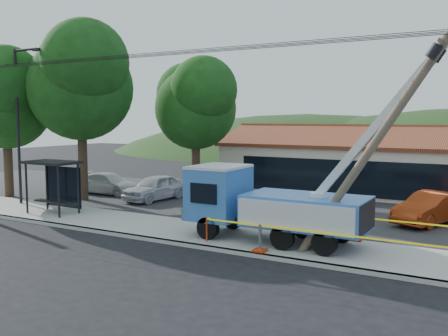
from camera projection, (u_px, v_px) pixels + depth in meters
ground at (164, 261)px, 17.95m from camera, size 120.00×120.00×0.00m
curb at (195, 246)px, 19.76m from camera, size 60.00×0.25×0.15m
sidewalk at (219, 236)px, 21.41m from camera, size 60.00×4.00×0.15m
parking_lot at (290, 207)px, 28.33m from camera, size 60.00×12.00×0.10m
strip_mall at (392, 167)px, 33.07m from camera, size 22.50×8.53×4.67m
streetlight at (20, 115)px, 28.51m from camera, size 2.13×0.22×9.00m
tree_west_near at (80, 78)px, 30.00m from camera, size 7.56×6.72×10.80m
tree_west_far at (5, 95)px, 31.27m from camera, size 6.84×6.08×9.48m
tree_lot at (195, 101)px, 32.00m from camera, size 6.30×5.60×8.94m
hill_west at (306, 152)px, 72.89m from camera, size 78.40×56.00×28.00m
utility_truck at (270, 202)px, 20.20m from camera, size 10.58×3.98×8.25m
leaning_pole at (380, 135)px, 17.03m from camera, size 5.28×1.71×8.15m
bus_shelter at (55, 175)px, 26.03m from camera, size 2.84×1.76×2.73m
caution_tape at (342, 230)px, 19.01m from camera, size 10.17×3.40×0.98m
car_silver at (155, 202)px, 30.55m from camera, size 2.20×4.68×1.55m
car_red at (430, 226)px, 23.78m from camera, size 3.24×4.83×1.51m
car_white at (109, 195)px, 33.00m from camera, size 4.81×2.08×1.38m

